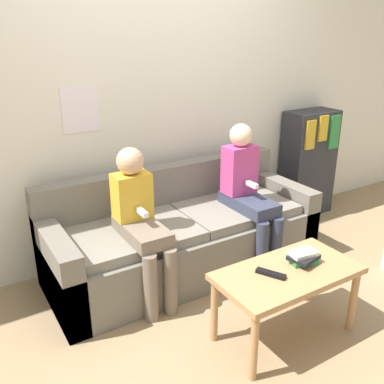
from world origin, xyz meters
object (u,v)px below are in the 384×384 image
Objects in this scene: person_left at (140,219)px; couch at (183,236)px; person_right at (248,190)px; coffee_table at (287,280)px; tv_remote at (271,273)px; bookshelf at (308,163)px.

couch is at bearing 23.23° from person_left.
couch is 1.87× the size of person_right.
tv_remote is at bearing 173.92° from coffee_table.
couch is 0.99m from tv_remote.
bookshelf reaches higher than couch.
person_left is at bearing -166.70° from bookshelf.
tv_remote is (0.00, -0.97, 0.19)m from couch.
person_left is 0.91m from tv_remote.
couch is at bearing -169.51° from bookshelf.
tv_remote is (-0.46, -0.80, -0.15)m from person_right.
bookshelf is (1.57, 1.26, 0.06)m from tv_remote.
coffee_table is 0.99m from person_left.
person_right is at bearing -20.62° from couch.
person_left is 2.06m from bookshelf.
person_left is 6.10× the size of tv_remote.
couch is 1.99× the size of bookshelf.
person_left is 0.89m from person_right.
couch is at bearing 159.38° from person_right.
coffee_table is 0.82× the size of person_left.
coffee_table is at bearing -138.85° from bookshelf.
bookshelf is (2.00, 0.47, -0.07)m from person_left.
bookshelf is (1.58, 0.29, 0.25)m from couch.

